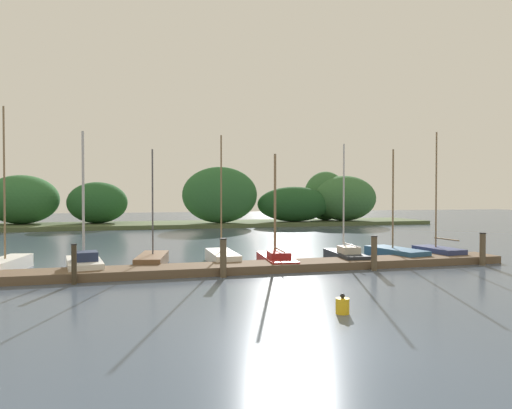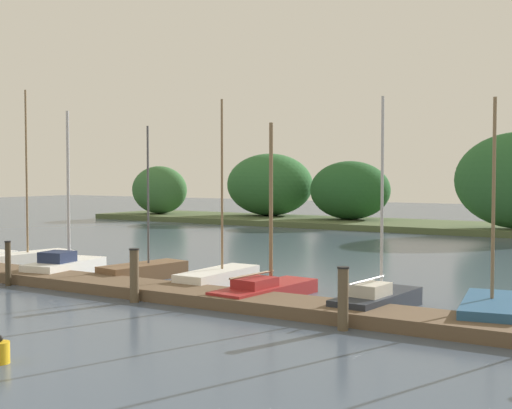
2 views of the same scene
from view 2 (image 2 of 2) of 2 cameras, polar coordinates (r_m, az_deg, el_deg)
name	(u,v)px [view 2 (image 2 of 2)]	position (r m, az deg, el deg)	size (l,w,h in m)	color
dock_pier	(167,292)	(21.37, -7.39, -7.16)	(27.02, 1.80, 0.35)	brown
far_shore	(490,193)	(46.92, 18.80, 0.87)	(57.74, 8.88, 6.35)	#4C5B38
sailboat_1	(25,259)	(29.42, -18.53, -4.26)	(1.63, 4.52, 7.14)	white
sailboat_2	(66,265)	(26.37, -15.39, -4.87)	(1.88, 3.69, 6.08)	white
sailboat_3	(147,270)	(25.17, -9.03, -5.39)	(1.72, 3.64, 5.48)	brown
sailboat_4	(221,277)	(23.12, -2.95, -6.00)	(1.18, 3.73, 6.24)	white
sailboat_5	(267,288)	(20.96, 0.94, -6.93)	(1.55, 4.42, 5.31)	maroon
sailboat_6	(379,299)	(19.36, 10.09, -7.69)	(1.43, 3.80, 5.89)	#232833
sailboat_7	(492,309)	(18.77, 18.89, -8.16)	(1.94, 3.85, 5.72)	#285684
mooring_piling_1	(8,263)	(24.77, -19.81, -4.58)	(0.22, 0.22, 1.51)	#3D3323
mooring_piling_2	(134,275)	(20.65, -10.02, -5.77)	(0.31, 0.31, 1.58)	brown
mooring_piling_3	(343,298)	(16.86, 7.20, -7.70)	(0.30, 0.30, 1.54)	brown
channel_buoy_0	(0,352)	(14.91, -20.40, -11.37)	(0.38, 0.38, 0.57)	gold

